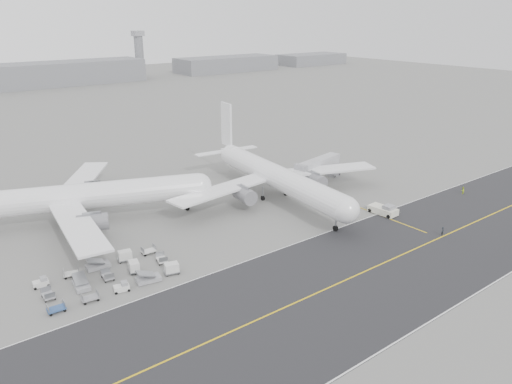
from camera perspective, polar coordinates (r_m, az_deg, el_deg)
ground at (r=96.67m, az=1.29°, el=-6.30°), size 700.00×700.00×0.00m
taxiway at (r=88.45m, az=11.32°, el=-9.35°), size 220.00×59.00×0.03m
horizon_buildings at (r=340.81m, az=-23.48°, el=11.00°), size 520.00×28.00×28.00m
control_tower at (r=367.58m, az=-13.20°, el=15.17°), size 7.00×7.00×31.25m
airliner_a at (r=112.30m, az=-19.58°, el=-0.52°), size 55.00×53.97×19.89m
airliner_b at (r=119.60m, az=2.23°, el=1.82°), size 56.04×56.93×19.67m
pushback_tug at (r=115.19m, az=14.38°, el=-1.99°), size 3.50×8.50×2.41m
jet_bridge at (r=132.69m, az=7.16°, el=3.03°), size 17.79×6.67×6.63m
gse_cluster at (r=89.24m, az=-16.48°, el=-9.55°), size 29.47×20.71×2.03m
stray_dolly at (r=118.95m, az=7.41°, el=-1.33°), size 1.96×2.94×1.72m
ground_crew_a at (r=107.80m, az=20.56°, el=-4.23°), size 0.80×0.68×1.88m
ground_crew_b at (r=134.28m, az=22.54°, el=0.17°), size 1.02×0.87×1.83m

